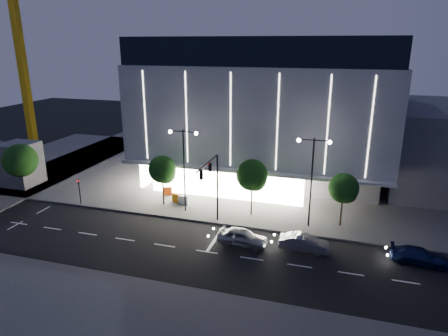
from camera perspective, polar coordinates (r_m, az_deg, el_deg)
ground at (r=37.32m, az=-4.66°, el=-10.34°), size 160.00×160.00×0.00m
sidewalk_museum at (r=57.80m, az=8.63°, el=-0.15°), size 70.00×40.00×0.15m
sidewalk_west at (r=61.15m, az=-28.18°, el=-1.10°), size 16.00×50.00×0.15m
museum at (r=54.39m, az=6.68°, el=8.79°), size 30.00×25.80×18.00m
traffic_mast at (r=37.89m, az=-1.62°, el=-1.55°), size 0.33×5.89×7.07m
street_lamp_west at (r=41.33m, az=-5.75°, el=1.35°), size 3.16×0.36×9.00m
street_lamp_east at (r=38.47m, az=12.48°, el=-0.22°), size 3.16×0.36×9.00m
ped_signal_far at (r=47.12m, az=-19.97°, el=-2.81°), size 0.22×0.24×3.00m
tower_crane at (r=79.25m, az=-26.97°, el=17.96°), size 32.00×2.00×28.50m
tree_left at (r=43.94m, az=-8.77°, el=-0.41°), size 3.02×3.02×5.72m
tree_mid at (r=40.72m, az=4.06°, el=-1.25°), size 3.25×3.25×6.15m
tree_right at (r=40.03m, az=16.73°, el=-2.99°), size 2.91×2.91×5.51m
car_lead at (r=36.20m, az=2.64°, el=-9.84°), size 4.66×2.13×1.55m
car_second at (r=36.05m, az=11.32°, el=-10.44°), size 4.30×1.50×1.42m
car_third at (r=37.12m, az=26.16°, el=-11.24°), size 4.66×2.12×1.32m
barrier_a at (r=47.57m, az=-8.11°, el=-3.29°), size 1.11×0.67×1.00m
barrier_b at (r=44.66m, az=-5.86°, el=-4.62°), size 1.12×0.36×1.00m
barrier_c at (r=45.36m, az=-6.80°, el=-4.29°), size 1.13×0.53×1.00m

